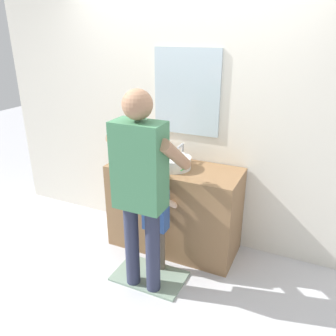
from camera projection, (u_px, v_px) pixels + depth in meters
The scene contains 9 objects.
ground_plane at pixel (162, 261), 3.31m from camera, with size 14.00×14.00×0.00m, color silver.
back_wall at pixel (188, 111), 3.32m from camera, with size 4.40×0.10×2.70m.
vanity_cabinet at pixel (174, 208), 3.39m from camera, with size 1.27×0.54×0.88m, color olive.
sink_basin at pixel (174, 162), 3.19m from camera, with size 0.33×0.33×0.11m.
faucet at pixel (182, 153), 3.35m from camera, with size 0.18×0.14×0.18m.
toothbrush_cup at pixel (145, 155), 3.37m from camera, with size 0.07×0.07×0.21m.
bath_mat at pixel (150, 276), 3.09m from camera, with size 0.64×0.40×0.02m, color gray.
child_toddler at pixel (156, 215), 3.01m from camera, with size 0.29×0.29×0.95m.
adult_parent at pixel (141, 178), 2.61m from camera, with size 0.53×0.56×1.72m.
Camera 1 is at (1.20, -2.44, 2.09)m, focal length 36.29 mm.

